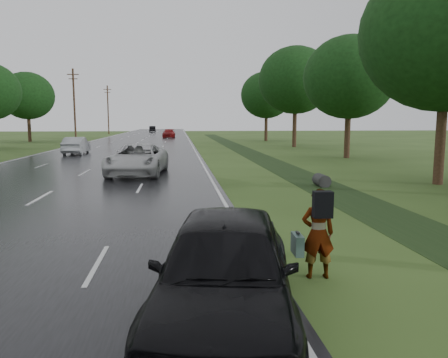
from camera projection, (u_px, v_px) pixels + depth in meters
road at (135, 144)px, 52.76m from camera, size 14.00×180.00×0.04m
edge_stripe_east at (191, 144)px, 53.46m from camera, size 0.12×180.00×0.01m
edge_stripe_west at (78, 144)px, 52.05m from camera, size 0.12×180.00×0.01m
center_line at (135, 144)px, 52.76m from camera, size 0.12×180.00×0.01m
drainage_ditch at (277, 165)px, 28.04m from camera, size 2.20×120.00×0.56m
utility_pole_far at (74, 104)px, 60.96m from camera, size 1.60×0.26×10.00m
utility_pole_distant at (108, 109)px, 90.53m from camera, size 1.60×0.26×10.00m
tree_east_b at (447, 34)px, 19.14m from camera, size 7.60×7.60×10.11m
tree_east_c at (349, 77)px, 33.14m from camera, size 7.00×7.00×9.29m
tree_east_d at (296, 80)px, 46.75m from camera, size 8.00×8.00×10.76m
tree_east_f at (266, 95)px, 60.62m from camera, size 7.20×7.20×9.62m
tree_west_f at (27, 96)px, 58.28m from camera, size 7.00×7.00×9.29m
pedestrian at (317, 232)px, 8.04m from camera, size 0.76×0.70×1.69m
white_pickup at (137, 159)px, 23.17m from camera, size 3.26×6.12×1.64m
dark_sedan at (225, 269)px, 6.11m from camera, size 2.68×5.01×1.62m
silver_sedan at (76, 146)px, 37.12m from camera, size 1.55×4.42×1.46m
far_car_red at (169, 133)px, 72.28m from camera, size 2.16×4.88×1.39m
far_car_dark at (153, 129)px, 106.80m from camera, size 1.70×4.39×1.43m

